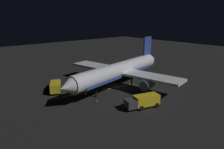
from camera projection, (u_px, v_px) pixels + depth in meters
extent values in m
cube|color=black|center=(118.00, 88.00, 48.41)|extent=(180.00, 180.00, 0.20)
cube|color=gold|center=(102.00, 90.00, 46.69)|extent=(4.06, 17.89, 0.01)
cylinder|color=white|center=(119.00, 70.00, 47.25)|extent=(8.46, 28.08, 3.50)
cube|color=#2D479E|center=(119.00, 74.00, 47.51)|extent=(7.54, 23.93, 0.63)
cone|color=white|center=(67.00, 87.00, 35.93)|extent=(3.87, 3.37, 3.43)
cone|color=white|center=(151.00, 59.00, 58.96)|extent=(3.85, 4.69, 3.15)
cube|color=#2D479E|center=(147.00, 46.00, 55.89)|extent=(1.00, 3.61, 4.82)
cube|color=white|center=(153.00, 77.00, 43.61)|extent=(13.33, 7.00, 0.50)
cylinder|color=slate|center=(148.00, 84.00, 43.46)|extent=(2.64, 3.53, 2.10)
cube|color=white|center=(97.00, 66.00, 53.28)|extent=(13.33, 7.00, 0.50)
cylinder|color=slate|center=(95.00, 73.00, 52.37)|extent=(2.64, 3.53, 2.10)
cylinder|color=black|center=(96.00, 92.00, 42.26)|extent=(0.42, 0.42, 2.42)
cylinder|color=black|center=(132.00, 82.00, 48.60)|extent=(0.42, 0.42, 2.42)
cylinder|color=black|center=(117.00, 78.00, 51.11)|extent=(0.42, 0.42, 2.42)
cube|color=gold|center=(56.00, 86.00, 44.88)|extent=(4.94, 4.01, 1.79)
cube|color=#38383D|center=(56.00, 83.00, 47.87)|extent=(2.54, 2.62, 1.50)
cylinder|color=black|center=(56.00, 88.00, 46.60)|extent=(1.91, 2.46, 0.90)
cylinder|color=black|center=(56.00, 93.00, 43.65)|extent=(1.91, 2.46, 0.90)
cube|color=gold|center=(146.00, 100.00, 37.60)|extent=(3.39, 5.09, 1.86)
cube|color=#38383D|center=(131.00, 104.00, 36.38)|extent=(2.44, 2.31, 1.50)
cylinder|color=black|center=(138.00, 106.00, 37.21)|extent=(2.47, 1.54, 0.90)
cylinder|color=black|center=(154.00, 103.00, 38.49)|extent=(2.47, 1.54, 0.90)
cylinder|color=black|center=(86.00, 96.00, 42.02)|extent=(0.32, 0.32, 0.85)
cylinder|color=orange|center=(86.00, 92.00, 41.82)|extent=(0.40, 0.40, 0.65)
sphere|color=tan|center=(85.00, 90.00, 41.70)|extent=(0.24, 0.24, 0.24)
cone|color=#EA590F|center=(65.00, 87.00, 47.54)|extent=(0.36, 0.36, 0.55)
cube|color=black|center=(65.00, 88.00, 47.61)|extent=(0.50, 0.50, 0.03)
cone|color=#EA590F|center=(97.00, 101.00, 40.06)|extent=(0.36, 0.36, 0.55)
cube|color=black|center=(97.00, 102.00, 40.13)|extent=(0.50, 0.50, 0.03)
cone|color=#EA590F|center=(76.00, 84.00, 49.72)|extent=(0.36, 0.36, 0.55)
cube|color=black|center=(76.00, 85.00, 49.79)|extent=(0.50, 0.50, 0.03)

